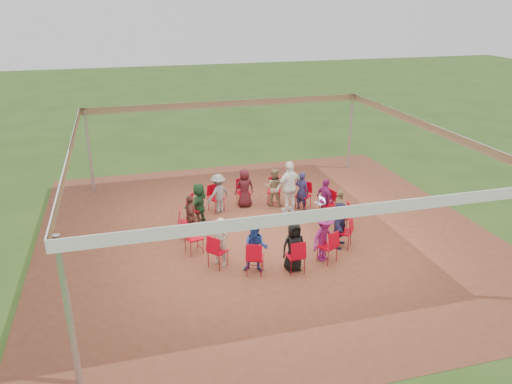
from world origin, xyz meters
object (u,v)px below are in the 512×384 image
object	(u,v)px
chair_2	(274,192)
person_seated_8	(256,248)
person_seated_10	(324,238)
chair_8	(218,251)
person_seated_7	(220,242)
chair_5	(196,209)
laptop	(321,201)
chair_1	(303,196)
chair_4	(216,198)
chair_9	(255,258)
person_seated_3	(245,188)
standing_person	(290,187)
chair_7	(194,238)
person_seated_9	(294,247)
person_seated_11	(340,225)
chair_3	(244,193)
person_seated_0	(325,199)
chair_10	(295,256)
person_seated_6	(191,216)
person_seated_5	(199,203)
person_seated_4	(218,194)
chair_0	(328,204)
person_seated_2	(274,187)
cable_coil	(254,240)
person_seated_12	(339,211)
chair_11	(327,246)
person_seated_1	(302,191)
chair_12	(344,232)
chair_13	(343,217)

from	to	relation	value
chair_2	person_seated_8	xyz separation A→B (m)	(-1.77, -4.12, 0.21)
person_seated_8	person_seated_10	size ratio (longest dim) A/B	1.00
chair_8	person_seated_7	world-z (taller)	person_seated_7
chair_5	person_seated_8	world-z (taller)	person_seated_8
person_seated_7	laptop	world-z (taller)	person_seated_7
chair_1	chair_8	bearing A→B (deg)	90.00
chair_2	chair_4	distance (m)	2.00
chair_9	chair_5	bearing A→B (deg)	128.57
person_seated_3	standing_person	distance (m)	1.55
chair_7	person_seated_9	distance (m)	2.80
person_seated_11	chair_5	bearing A→B (deg)	90.00
chair_3	person_seated_0	bearing A→B (deg)	139.51
person_seated_8	chair_10	bearing A→B (deg)	6.17
person_seated_8	chair_1	bearing A→B (deg)	76.79
chair_5	person_seated_6	size ratio (longest dim) A/B	0.69
chair_5	chair_2	bearing A→B (deg)	141.43
person_seated_5	standing_person	xyz separation A→B (m)	(2.96, 0.06, 0.21)
chair_8	person_seated_7	bearing A→B (deg)	90.00
person_seated_4	person_seated_6	bearing A→B (deg)	25.71
chair_3	chair_7	distance (m)	3.60
chair_0	person_seated_8	size ratio (longest dim) A/B	0.69
person_seated_2	cable_coil	distance (m)	2.77
chair_9	chair_7	bearing A→B (deg)	154.29
chair_9	chair_10	world-z (taller)	same
chair_3	chair_7	world-z (taller)	same
chair_9	person_seated_8	world-z (taller)	person_seated_8
person_seated_3	person_seated_12	distance (m)	3.41
chair_9	chair_11	bearing A→B (deg)	25.71
chair_11	person_seated_5	xyz separation A→B (m)	(-2.85, 3.32, 0.21)
chair_7	person_seated_8	bearing A→B (deg)	28.90
chair_2	person_seated_1	size ratio (longest dim) A/B	0.69
chair_12	person_seated_1	xyz separation A→B (m)	(-0.21, 2.79, 0.21)
chair_3	chair_12	xyz separation A→B (m)	(1.96, -3.66, 0.00)
chair_1	person_seated_1	size ratio (longest dim) A/B	0.69
person_seated_4	person_seated_11	size ratio (longest dim) A/B	1.00
chair_9	chair_13	bearing A→B (deg)	51.43
chair_2	person_seated_8	distance (m)	4.49
person_seated_1	chair_3	bearing A→B (deg)	22.53
chair_13	person_seated_6	size ratio (longest dim) A/B	0.69
chair_1	chair_13	distance (m)	2.00
chair_4	cable_coil	world-z (taller)	chair_4
person_seated_11	standing_person	xyz separation A→B (m)	(-0.57, 2.63, 0.21)
chair_10	person_seated_2	world-z (taller)	person_seated_2
person_seated_9	chair_11	bearing A→B (deg)	6.17
cable_coil	laptop	size ratio (longest dim) A/B	0.88
person_seated_3	cable_coil	size ratio (longest dim) A/B	3.99
person_seated_0	person_seated_11	size ratio (longest dim) A/B	1.00
chair_5	chair_7	distance (m)	2.00
chair_7	chair_1	bearing A→B (deg)	102.86
chair_12	person_seated_6	distance (m)	4.38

